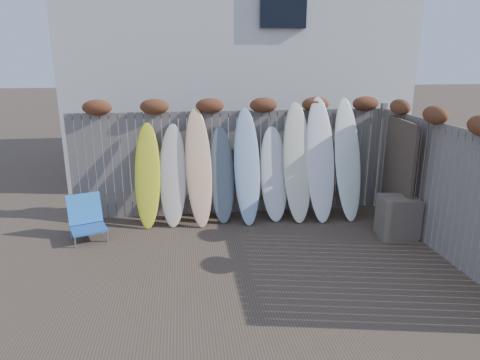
{
  "coord_description": "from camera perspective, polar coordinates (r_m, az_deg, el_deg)",
  "views": [
    {
      "loc": [
        -0.92,
        -5.54,
        2.96
      ],
      "look_at": [
        0.0,
        1.2,
        1.0
      ],
      "focal_mm": 32.0,
      "sensor_mm": 36.0,
      "label": 1
    }
  ],
  "objects": [
    {
      "name": "beach_chair",
      "position": [
        7.67,
        -19.78,
        -4.88
      ],
      "size": [
        0.72,
        0.74,
        0.74
      ],
      "color": "#2258AB",
      "rests_on": "ground"
    },
    {
      "name": "surfboard_1",
      "position": [
        7.81,
        -8.93,
        0.61
      ],
      "size": [
        0.54,
        0.69,
        1.81
      ],
      "primitive_type": "ellipsoid",
      "rotation": [
        -0.31,
        0.0,
        -0.1
      ],
      "color": "beige",
      "rests_on": "ground"
    },
    {
      "name": "surfboard_4",
      "position": [
        7.81,
        0.94,
        1.81
      ],
      "size": [
        0.47,
        0.73,
        2.07
      ],
      "primitive_type": "ellipsoid",
      "rotation": [
        -0.31,
        0.0,
        -0.0
      ],
      "color": "#92AECF",
      "rests_on": "ground"
    },
    {
      "name": "surfboard_8",
      "position": [
        8.26,
        14.16,
        2.7
      ],
      "size": [
        0.52,
        0.8,
        2.24
      ],
      "primitive_type": "ellipsoid",
      "rotation": [
        -0.31,
        0.0,
        0.03
      ],
      "color": "white",
      "rests_on": "ground"
    },
    {
      "name": "ground",
      "position": [
        6.35,
        1.49,
        -11.73
      ],
      "size": [
        80.0,
        80.0,
        0.0
      ],
      "primitive_type": "plane",
      "color": "#493A2D"
    },
    {
      "name": "surfboard_2",
      "position": [
        7.75,
        -5.53,
        1.66
      ],
      "size": [
        0.52,
        0.77,
        2.08
      ],
      "primitive_type": "ellipsoid",
      "rotation": [
        -0.31,
        0.0,
        0.07
      ],
      "color": "#FEAB7C",
      "rests_on": "ground"
    },
    {
      "name": "wooden_crate",
      "position": [
        7.75,
        20.22,
        -4.64
      ],
      "size": [
        0.65,
        0.57,
        0.7
      ],
      "primitive_type": "cube",
      "rotation": [
        0.0,
        0.0,
        -0.11
      ],
      "color": "#433D32",
      "rests_on": "ground"
    },
    {
      "name": "house",
      "position": [
        12.12,
        -1.09,
        17.22
      ],
      "size": [
        8.5,
        5.5,
        6.33
      ],
      "color": "silver",
      "rests_on": "ground"
    },
    {
      "name": "surfboard_3",
      "position": [
        7.9,
        -2.46,
        0.69
      ],
      "size": [
        0.47,
        0.63,
        1.73
      ],
      "primitive_type": "ellipsoid",
      "rotation": [
        -0.31,
        0.0,
        0.01
      ],
      "color": "slate",
      "rests_on": "ground"
    },
    {
      "name": "surfboard_6",
      "position": [
        8.0,
        7.67,
        2.35
      ],
      "size": [
        0.55,
        0.78,
        2.16
      ],
      "primitive_type": "ellipsoid",
      "rotation": [
        -0.31,
        0.0,
        -0.03
      ],
      "color": "beige",
      "rests_on": "ground"
    },
    {
      "name": "back_fence",
      "position": [
        8.19,
        -0.72,
        3.55
      ],
      "size": [
        6.05,
        0.28,
        2.24
      ],
      "color": "slate",
      "rests_on": "ground"
    },
    {
      "name": "surfboard_7",
      "position": [
        8.08,
        10.66,
        2.68
      ],
      "size": [
        0.55,
        0.8,
        2.25
      ],
      "primitive_type": "ellipsoid",
      "rotation": [
        -0.31,
        0.0,
        -0.02
      ],
      "color": "white",
      "rests_on": "ground"
    },
    {
      "name": "surfboard_5",
      "position": [
        8.0,
        4.54,
        0.81
      ],
      "size": [
        0.53,
        0.63,
        1.72
      ],
      "primitive_type": "ellipsoid",
      "rotation": [
        -0.31,
        0.0,
        0.01
      ],
      "color": "silver",
      "rests_on": "ground"
    },
    {
      "name": "right_fence",
      "position": [
        7.22,
        25.37,
        -0.08
      ],
      "size": [
        0.28,
        4.4,
        2.24
      ],
      "color": "slate",
      "rests_on": "ground"
    },
    {
      "name": "lattice_panel",
      "position": [
        8.09,
        20.3,
        0.77
      ],
      "size": [
        0.2,
        1.28,
        1.93
      ],
      "primitive_type": "cube",
      "rotation": [
        0.0,
        0.0,
        -0.12
      ],
      "color": "brown",
      "rests_on": "ground"
    },
    {
      "name": "surfboard_0",
      "position": [
        7.83,
        -12.24,
        0.59
      ],
      "size": [
        0.5,
        0.69,
        1.84
      ],
      "primitive_type": "ellipsoid",
      "rotation": [
        -0.31,
        0.0,
        -0.08
      ],
      "color": "yellow",
      "rests_on": "ground"
    }
  ]
}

